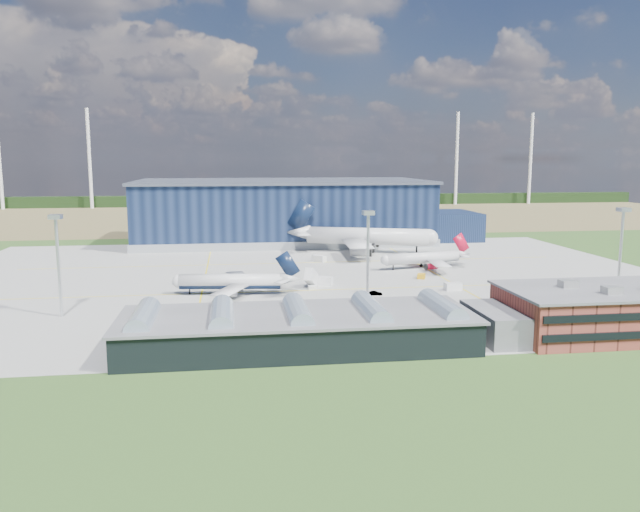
{
  "coord_description": "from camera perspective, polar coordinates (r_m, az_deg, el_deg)",
  "views": [
    {
      "loc": [
        -21.86,
        -172.73,
        35.04
      ],
      "look_at": [
        4.34,
        10.63,
        6.09
      ],
      "focal_mm": 35.0,
      "sensor_mm": 36.0,
      "label": 1
    }
  ],
  "objects": [
    {
      "name": "gse_tug_b",
      "position": [
        186.5,
        9.25,
        -1.84
      ],
      "size": [
        3.3,
        3.89,
        1.43
      ],
      "primitive_type": "cube",
      "rotation": [
        0.0,
        0.0,
        -0.4
      ],
      "color": "gold",
      "rests_on": "ground"
    },
    {
      "name": "airliner_widebody",
      "position": [
        234.69,
        4.39,
        2.63
      ],
      "size": [
        74.34,
        73.56,
        19.12
      ],
      "primitive_type": null,
      "rotation": [
        0.0,
        0.0,
        -0.34
      ],
      "color": "silver",
      "rests_on": "ground"
    },
    {
      "name": "farmland",
      "position": [
        394.9,
        -4.94,
        3.76
      ],
      "size": [
        600.0,
        220.0,
        0.01
      ],
      "primitive_type": "cube",
      "color": "olive",
      "rests_on": "ground"
    },
    {
      "name": "light_mast_west",
      "position": [
        149.04,
        -22.88,
        0.62
      ],
      "size": [
        2.6,
        2.6,
        23.0
      ],
      "color": "silver",
      "rests_on": "ground"
    },
    {
      "name": "hangar",
      "position": [
        269.69,
        -2.86,
        3.89
      ],
      "size": [
        145.0,
        62.0,
        26.1
      ],
      "color": "#0F1932",
      "rests_on": "ground"
    },
    {
      "name": "airstair",
      "position": [
        171.27,
        -0.82,
        -2.31
      ],
      "size": [
        4.35,
        6.07,
        3.61
      ],
      "primitive_type": "cube",
      "rotation": [
        0.0,
        0.0,
        -0.42
      ],
      "color": "silver",
      "rests_on": "ground"
    },
    {
      "name": "gse_cart_a",
      "position": [
        214.21,
        9.57,
        -0.49
      ],
      "size": [
        2.63,
        3.19,
        1.19
      ],
      "primitive_type": "cube",
      "rotation": [
        0.0,
        0.0,
        0.34
      ],
      "color": "silver",
      "rests_on": "ground"
    },
    {
      "name": "apron",
      "position": [
        187.34,
        -1.29,
        -1.89
      ],
      "size": [
        220.0,
        160.0,
        0.08
      ],
      "color": "#9A9A95",
      "rests_on": "ground"
    },
    {
      "name": "airliner_navy",
      "position": [
        163.42,
        -8.2,
        -1.6
      ],
      "size": [
        37.76,
        37.11,
        11.11
      ],
      "primitive_type": null,
      "rotation": [
        0.0,
        0.0,
        3.02
      ],
      "color": "silver",
      "rests_on": "ground"
    },
    {
      "name": "gse_tug_a",
      "position": [
        136.73,
        -15.61,
        -6.01
      ],
      "size": [
        3.43,
        3.81,
        1.35
      ],
      "primitive_type": "cube",
      "rotation": [
        0.0,
        0.0,
        0.57
      ],
      "color": "gold",
      "rests_on": "ground"
    },
    {
      "name": "airliner_red",
      "position": [
        203.01,
        9.33,
        0.36
      ],
      "size": [
        38.58,
        38.02,
        10.7
      ],
      "primitive_type": null,
      "rotation": [
        0.0,
        0.0,
        3.34
      ],
      "color": "silver",
      "rests_on": "ground"
    },
    {
      "name": "gse_van_c",
      "position": [
        171.11,
        12.06,
        -2.76
      ],
      "size": [
        4.78,
        2.66,
        2.2
      ],
      "primitive_type": "cube",
      "rotation": [
        0.0,
        0.0,
        1.67
      ],
      "color": "silver",
      "rests_on": "ground"
    },
    {
      "name": "light_mast_east",
      "position": [
        173.61,
        25.86,
        1.51
      ],
      "size": [
        2.6,
        2.6,
        23.0
      ],
      "color": "silver",
      "rests_on": "ground"
    },
    {
      "name": "glass_concourse",
      "position": [
        118.02,
        -0.34,
        -6.52
      ],
      "size": [
        78.0,
        23.0,
        8.6
      ],
      "color": "black",
      "rests_on": "ground"
    },
    {
      "name": "ops_building",
      "position": [
        139.76,
        25.58,
        -4.5
      ],
      "size": [
        46.0,
        23.0,
        10.9
      ],
      "color": "brown",
      "rests_on": "ground"
    },
    {
      "name": "car_b",
      "position": [
        162.14,
        5.07,
        -3.42
      ],
      "size": [
        3.71,
        1.57,
        1.19
      ],
      "primitive_type": "imported",
      "rotation": [
        0.0,
        0.0,
        1.48
      ],
      "color": "#99999E",
      "rests_on": "ground"
    },
    {
      "name": "ground",
      "position": [
        177.6,
        -0.9,
        -2.5
      ],
      "size": [
        600.0,
        600.0,
        0.0
      ],
      "primitive_type": "plane",
      "color": "#325620",
      "rests_on": "ground"
    },
    {
      "name": "gse_van_a",
      "position": [
        174.27,
        0.21,
        -2.29
      ],
      "size": [
        6.29,
        4.56,
        2.51
      ],
      "primitive_type": "cube",
      "rotation": [
        0.0,
        0.0,
        1.17
      ],
      "color": "silver",
      "rests_on": "ground"
    },
    {
      "name": "light_mast_center",
      "position": [
        147.56,
        4.41,
        1.22
      ],
      "size": [
        2.6,
        2.6,
        23.0
      ],
      "color": "silver",
      "rests_on": "ground"
    },
    {
      "name": "treeline",
      "position": [
        474.26,
        -5.49,
        5.09
      ],
      "size": [
        600.0,
        8.0,
        8.0
      ],
      "primitive_type": "cube",
      "color": "black",
      "rests_on": "ground"
    },
    {
      "name": "gse_van_b",
      "position": [
        214.15,
        -0.09,
        -0.23
      ],
      "size": [
        4.95,
        5.06,
        2.23
      ],
      "primitive_type": "cube",
      "rotation": [
        0.0,
        0.0,
        0.76
      ],
      "color": "silver",
      "rests_on": "ground"
    }
  ]
}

